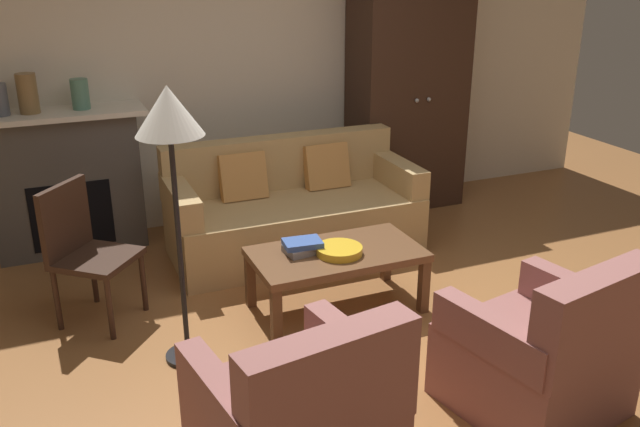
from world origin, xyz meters
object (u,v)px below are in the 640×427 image
(book_stack, at_px, (303,246))
(mantel_vase_jade, at_px, (80,94))
(coffee_table, at_px, (336,258))
(floor_lamp, at_px, (170,128))
(mantel_vase_bronze, at_px, (28,94))
(armoire, at_px, (407,95))
(side_chair_wooden, at_px, (83,245))
(armchair_near_left, at_px, (298,421))
(fireplace, at_px, (66,181))
(fruit_bowl, at_px, (339,250))
(couch, at_px, (292,212))
(armchair_near_right, at_px, (542,356))

(book_stack, bearing_deg, mantel_vase_jade, 124.79)
(coffee_table, height_order, floor_lamp, floor_lamp)
(mantel_vase_bronze, relative_size, floor_lamp, 0.18)
(armoire, distance_m, mantel_vase_bronze, 3.14)
(side_chair_wooden, relative_size, floor_lamp, 0.56)
(coffee_table, relative_size, armchair_near_left, 1.25)
(armchair_near_left, relative_size, floor_lamp, 0.55)
(fireplace, bearing_deg, book_stack, -51.48)
(fireplace, distance_m, fruit_bowl, 2.34)
(floor_lamp, bearing_deg, couch, 47.47)
(couch, relative_size, mantel_vase_bronze, 6.65)
(mantel_vase_jade, xyz_separation_m, armchair_near_left, (0.55, -3.07, -0.92))
(armoire, distance_m, floor_lamp, 3.09)
(armoire, height_order, mantel_vase_jade, armoire)
(couch, bearing_deg, armchair_near_right, -79.51)
(mantel_vase_jade, height_order, floor_lamp, floor_lamp)
(armoire, bearing_deg, mantel_vase_bronze, 178.90)
(mantel_vase_jade, height_order, armchair_near_right, mantel_vase_jade)
(mantel_vase_jade, bearing_deg, fireplace, 174.31)
(floor_lamp, bearing_deg, fruit_bowl, 8.06)
(mantel_vase_bronze, bearing_deg, side_chair_wooden, -80.63)
(armchair_near_right, relative_size, side_chair_wooden, 1.00)
(mantel_vase_jade, bearing_deg, armoire, -1.24)
(couch, bearing_deg, armoire, 24.62)
(mantel_vase_jade, xyz_separation_m, armchair_near_right, (1.87, -3.07, -0.92))
(book_stack, bearing_deg, armchair_near_left, -112.50)
(armoire, xyz_separation_m, book_stack, (-1.63, -1.58, -0.56))
(fireplace, distance_m, book_stack, 2.12)
(mantel_vase_jade, distance_m, floor_lamp, 1.93)
(armchair_near_right, bearing_deg, armchair_near_left, 179.75)
(fruit_bowl, xyz_separation_m, armchair_near_left, (-0.79, -1.32, -0.13))
(armchair_near_right, height_order, floor_lamp, floor_lamp)
(fireplace, xyz_separation_m, armoire, (2.95, -0.08, 0.46))
(mantel_vase_bronze, bearing_deg, couch, -20.75)
(armoire, xyz_separation_m, coffee_table, (-1.43, -1.64, -0.66))
(fruit_bowl, relative_size, book_stack, 1.11)
(coffee_table, bearing_deg, fireplace, 131.59)
(side_chair_wooden, bearing_deg, armchair_near_right, -42.81)
(mantel_vase_bronze, bearing_deg, coffee_table, -44.92)
(book_stack, bearing_deg, side_chair_wooden, 160.99)
(mantel_vase_bronze, relative_size, armchair_near_right, 0.32)
(mantel_vase_jade, distance_m, armchair_near_right, 3.71)
(couch, xyz_separation_m, floor_lamp, (-1.12, -1.22, 1.06))
(mantel_vase_jade, xyz_separation_m, side_chair_wooden, (-0.16, -1.19, -0.72))
(couch, relative_size, mantel_vase_jade, 8.50)
(mantel_vase_bronze, height_order, side_chair_wooden, mantel_vase_bronze)
(fruit_bowl, bearing_deg, armchair_near_right, -68.26)
(mantel_vase_jade, bearing_deg, fruit_bowl, -52.53)
(fruit_bowl, relative_size, mantel_vase_bronze, 1.03)
(fruit_bowl, relative_size, armchair_near_right, 0.33)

